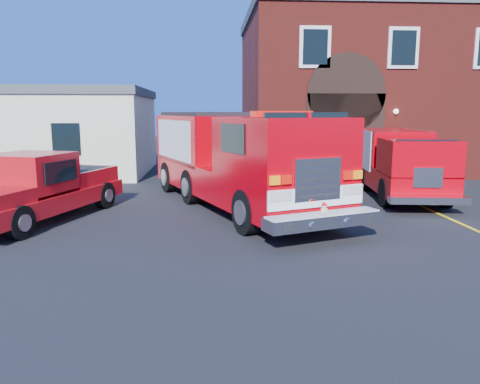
{
  "coord_description": "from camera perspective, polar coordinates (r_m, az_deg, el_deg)",
  "views": [
    {
      "loc": [
        -0.73,
        -12.15,
        3.19
      ],
      "look_at": [
        0.0,
        -1.2,
        1.3
      ],
      "focal_mm": 35.0,
      "sensor_mm": 36.0,
      "label": 1
    }
  ],
  "objects": [
    {
      "name": "pickup_truck",
      "position": [
        15.05,
        -23.42,
        0.41
      ],
      "size": [
        4.06,
        6.53,
        2.02
      ],
      "color": "black",
      "rests_on": "ground"
    },
    {
      "name": "parking_stripe_far",
      "position": [
        20.72,
        16.65,
        0.51
      ],
      "size": [
        0.12,
        3.0,
        0.01
      ],
      "primitive_type": "cube",
      "color": "yellow",
      "rests_on": "ground"
    },
    {
      "name": "ground",
      "position": [
        12.58,
        -0.37,
        -4.91
      ],
      "size": [
        100.0,
        100.0,
        0.0
      ],
      "primitive_type": "plane",
      "color": "black",
      "rests_on": "ground"
    },
    {
      "name": "fire_engine",
      "position": [
        15.7,
        -0.67,
        4.18
      ],
      "size": [
        6.39,
        10.75,
        3.21
      ],
      "color": "black",
      "rests_on": "ground"
    },
    {
      "name": "secondary_truck",
      "position": [
        19.13,
        18.53,
        3.72
      ],
      "size": [
        3.27,
        7.83,
        2.46
      ],
      "color": "black",
      "rests_on": "ground"
    },
    {
      "name": "parking_stripe_near",
      "position": [
        15.34,
        24.44,
        -3.1
      ],
      "size": [
        0.12,
        3.0,
        0.01
      ],
      "primitive_type": "cube",
      "color": "yellow",
      "rests_on": "ground"
    },
    {
      "name": "fire_station",
      "position": [
        27.91,
        16.92,
        11.54
      ],
      "size": [
        15.2,
        10.2,
        8.45
      ],
      "color": "maroon",
      "rests_on": "ground"
    },
    {
      "name": "side_building",
      "position": [
        26.49,
        -22.18,
        6.92
      ],
      "size": [
        10.2,
        8.2,
        4.35
      ],
      "color": "beige",
      "rests_on": "ground"
    },
    {
      "name": "parking_stripe_mid",
      "position": [
        17.98,
        19.96,
        -1.03
      ],
      "size": [
        0.12,
        3.0,
        0.01
      ],
      "primitive_type": "cube",
      "color": "yellow",
      "rests_on": "ground"
    }
  ]
}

